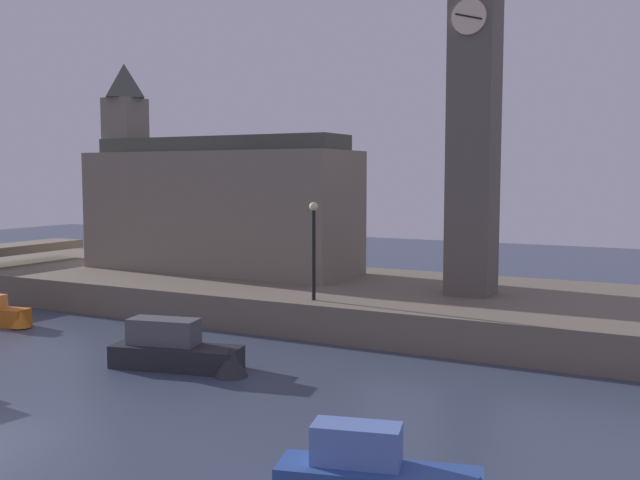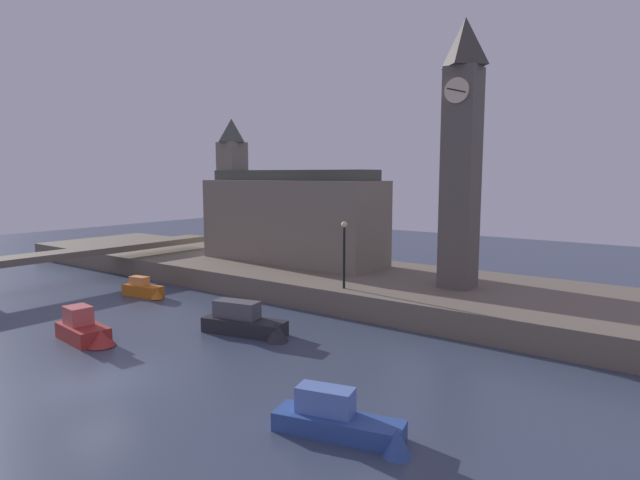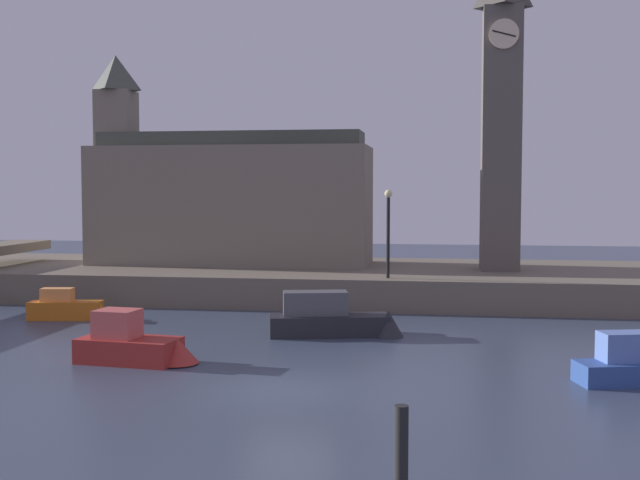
{
  "view_description": "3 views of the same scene",
  "coord_description": "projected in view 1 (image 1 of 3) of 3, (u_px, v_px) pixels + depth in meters",
  "views": [
    {
      "loc": [
        15.99,
        -11.24,
        6.73
      ],
      "look_at": [
        0.57,
        17.97,
        3.74
      ],
      "focal_mm": 40.76,
      "sensor_mm": 36.0,
      "label": 1
    },
    {
      "loc": [
        19.44,
        -11.09,
        8.4
      ],
      "look_at": [
        -0.86,
        16.23,
        4.16
      ],
      "focal_mm": 29.65,
      "sensor_mm": 36.0,
      "label": 2
    },
    {
      "loc": [
        4.22,
        -21.74,
        5.62
      ],
      "look_at": [
        -1.42,
        15.21,
        3.23
      ],
      "focal_mm": 44.79,
      "sensor_mm": 36.0,
      "label": 3
    }
  ],
  "objects": [
    {
      "name": "clock_tower",
      "position": [
        474.0,
        104.0,
        31.06
      ],
      "size": [
        2.11,
        2.16,
        16.01
      ],
      "color": "#5B544C",
      "rests_on": "far_embankment"
    },
    {
      "name": "boat_barge_dark",
      "position": [
        184.0,
        352.0,
        25.09
      ],
      "size": [
        5.45,
        2.42,
        1.83
      ],
      "color": "#232328",
      "rests_on": "ground"
    },
    {
      "name": "far_embankment",
      "position": [
        329.0,
        297.0,
        35.49
      ],
      "size": [
        70.0,
        12.0,
        1.5
      ],
      "primitive_type": "cube",
      "color": "#6B6051",
      "rests_on": "ground"
    },
    {
      "name": "parliament_hall",
      "position": [
        212.0,
        203.0,
        39.7
      ],
      "size": [
        15.31,
        5.02,
        11.6
      ],
      "color": "slate",
      "rests_on": "far_embankment"
    },
    {
      "name": "boat_tour_blue",
      "position": [
        394.0,
        478.0,
        14.97
      ],
      "size": [
        5.02,
        2.24,
        1.67
      ],
      "color": "#2D4C93",
      "rests_on": "ground"
    },
    {
      "name": "boat_patrol_orange",
      "position": [
        0.0,
        314.0,
        32.4
      ],
      "size": [
        3.63,
        1.41,
        1.35
      ],
      "color": "orange",
      "rests_on": "ground"
    },
    {
      "name": "streetlamp",
      "position": [
        314.0,
        240.0,
        30.04
      ],
      "size": [
        0.36,
        0.36,
        4.09
      ],
      "color": "black",
      "rests_on": "far_embankment"
    }
  ]
}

